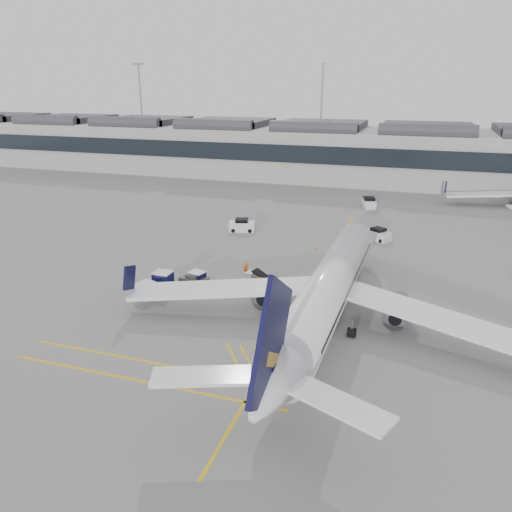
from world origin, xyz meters
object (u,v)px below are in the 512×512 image
(airliner_main, at_px, (328,290))
(baggage_cart_a, at_px, (265,288))
(belt_loader, at_px, (259,282))
(ramp_agent_a, at_px, (246,269))
(pushback_tug, at_px, (194,282))
(ramp_agent_b, at_px, (258,285))

(airliner_main, relative_size, baggage_cart_a, 24.79)
(airliner_main, height_order, belt_loader, airliner_main)
(ramp_agent_a, relative_size, pushback_tug, 0.58)
(baggage_cart_a, xyz_separation_m, ramp_agent_a, (-3.67, 4.52, 0.01))
(airliner_main, xyz_separation_m, belt_loader, (-8.33, 5.97, -2.59))
(airliner_main, xyz_separation_m, ramp_agent_b, (-7.83, 4.26, -2.21))
(ramp_agent_b, bearing_deg, pushback_tug, 6.92)
(airliner_main, xyz_separation_m, baggage_cart_a, (-7.00, 3.99, -2.28))
(ramp_agent_a, height_order, pushback_tug, ramp_agent_a)
(airliner_main, xyz_separation_m, ramp_agent_a, (-10.66, 8.51, -2.27))
(ramp_agent_a, distance_m, pushback_tug, 6.30)
(belt_loader, distance_m, ramp_agent_a, 3.47)
(belt_loader, distance_m, pushback_tug, 6.77)
(baggage_cart_a, height_order, pushback_tug, baggage_cart_a)
(ramp_agent_b, bearing_deg, airliner_main, 153.66)
(ramp_agent_a, bearing_deg, airliner_main, -99.48)
(belt_loader, xyz_separation_m, pushback_tug, (-6.38, -2.28, 0.14))
(airliner_main, height_order, ramp_agent_b, airliner_main)
(baggage_cart_a, xyz_separation_m, ramp_agent_b, (-0.83, 0.27, 0.07))
(pushback_tug, bearing_deg, baggage_cart_a, 13.18)
(pushback_tug, bearing_deg, ramp_agent_b, 15.66)
(belt_loader, distance_m, baggage_cart_a, 2.40)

